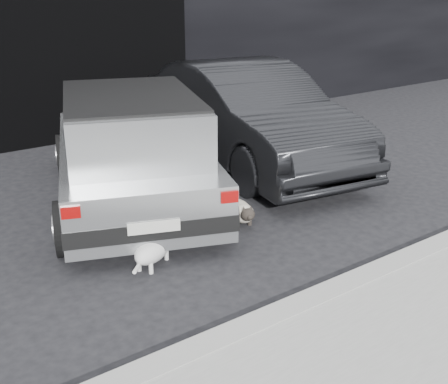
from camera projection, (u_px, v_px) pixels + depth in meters
ground at (153, 218)px, 6.89m from camera, size 80.00×80.00×0.00m
garage_opening at (89, 66)px, 10.00m from camera, size 4.00×0.10×2.60m
curb at (375, 275)px, 5.45m from camera, size 18.00×0.25×0.12m
silver_hatchback at (131, 144)px, 7.09m from camera, size 3.06×4.32×1.46m
second_car at (247, 114)px, 8.76m from camera, size 2.39×4.93×1.56m
cat_siamese at (240, 211)px, 6.74m from camera, size 0.46×0.86×0.31m
cat_white at (154, 247)px, 5.73m from camera, size 0.70×0.54×0.38m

